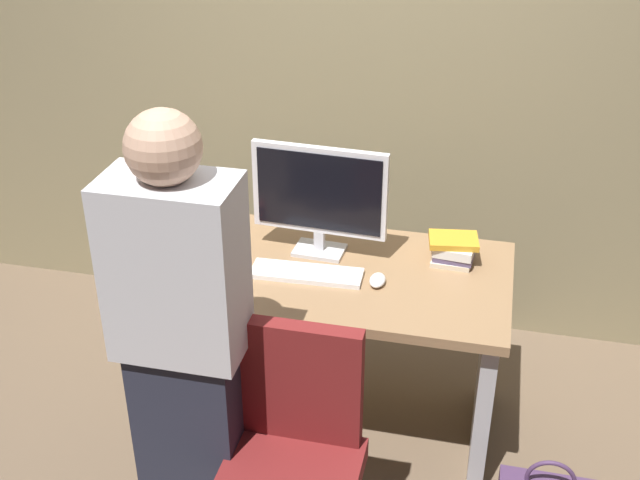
# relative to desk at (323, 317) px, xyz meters

# --- Properties ---
(ground_plane) EXTENTS (9.00, 9.00, 0.00)m
(ground_plane) POSITION_rel_desk_xyz_m (0.00, 0.00, -0.52)
(ground_plane) COLOR brown
(wall_back) EXTENTS (6.40, 0.10, 3.00)m
(wall_back) POSITION_rel_desk_xyz_m (0.00, 0.90, 0.98)
(wall_back) COLOR #8C7F5B
(wall_back) RESTS_ON ground
(desk) EXTENTS (1.46, 0.74, 0.75)m
(desk) POSITION_rel_desk_xyz_m (0.00, 0.00, 0.00)
(desk) COLOR #93704C
(desk) RESTS_ON ground
(office_chair) EXTENTS (0.52, 0.52, 0.94)m
(office_chair) POSITION_rel_desk_xyz_m (0.08, -0.79, -0.09)
(office_chair) COLOR black
(office_chair) RESTS_ON ground
(person_at_desk) EXTENTS (0.40, 0.24, 1.64)m
(person_at_desk) POSITION_rel_desk_xyz_m (-0.29, -0.73, 0.32)
(person_at_desk) COLOR #262838
(person_at_desk) RESTS_ON ground
(monitor) EXTENTS (0.54, 0.15, 0.46)m
(monitor) POSITION_rel_desk_xyz_m (-0.04, 0.11, 0.49)
(monitor) COLOR silver
(monitor) RESTS_ON desk
(keyboard) EXTENTS (0.43, 0.15, 0.02)m
(keyboard) POSITION_rel_desk_xyz_m (-0.05, -0.07, 0.24)
(keyboard) COLOR white
(keyboard) RESTS_ON desk
(mouse) EXTENTS (0.06, 0.10, 0.03)m
(mouse) POSITION_rel_desk_xyz_m (0.23, -0.07, 0.25)
(mouse) COLOR white
(mouse) RESTS_ON desk
(cup_near_keyboard) EXTENTS (0.08, 0.08, 0.10)m
(cup_near_keyboard) POSITION_rel_desk_xyz_m (-0.37, -0.06, 0.28)
(cup_near_keyboard) COLOR #D84C3F
(cup_near_keyboard) RESTS_ON desk
(cup_by_monitor) EXTENTS (0.08, 0.08, 0.09)m
(cup_by_monitor) POSITION_rel_desk_xyz_m (-0.46, 0.16, 0.28)
(cup_by_monitor) COLOR white
(cup_by_monitor) RESTS_ON desk
(book_stack) EXTENTS (0.21, 0.16, 0.10)m
(book_stack) POSITION_rel_desk_xyz_m (0.49, 0.16, 0.29)
(book_stack) COLOR beige
(book_stack) RESTS_ON desk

